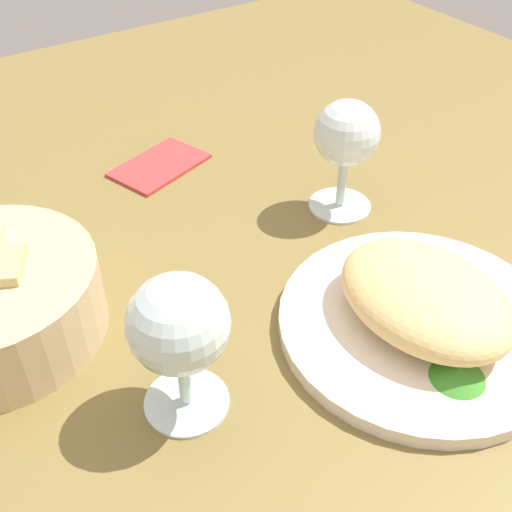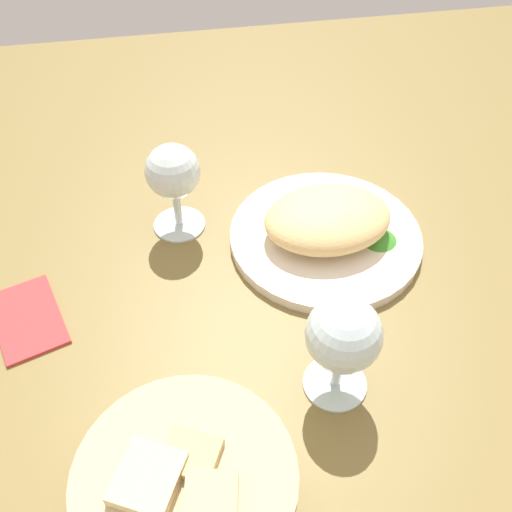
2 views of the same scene
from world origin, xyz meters
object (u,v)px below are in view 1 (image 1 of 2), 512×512
wine_glass_near (346,140)px  folded_napkin (159,164)px  plate (419,324)px  wine_glass_far (179,330)px

wine_glass_near → folded_napkin: size_ratio=1.13×
plate → wine_glass_near: wine_glass_near is taller
plate → wine_glass_near: bearing=-18.7°
wine_glass_near → wine_glass_far: bearing=117.4°
wine_glass_far → wine_glass_near: bearing=-62.6°
plate → folded_napkin: 37.05cm
wine_glass_far → folded_napkin: bearing=-23.7°
wine_glass_near → wine_glass_far: (-13.87, 26.72, -0.07)cm
plate → wine_glass_far: bearing=78.2°
folded_napkin → plate: bearing=81.6°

